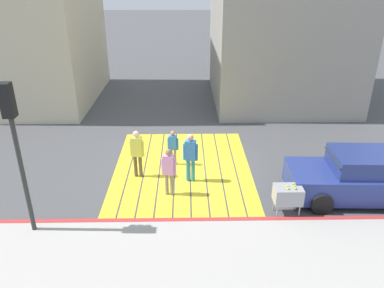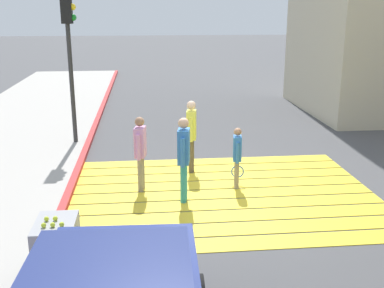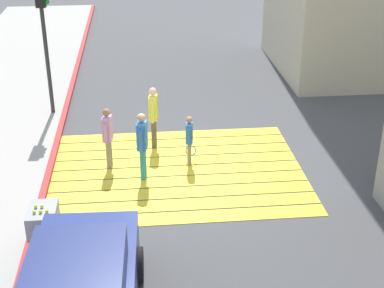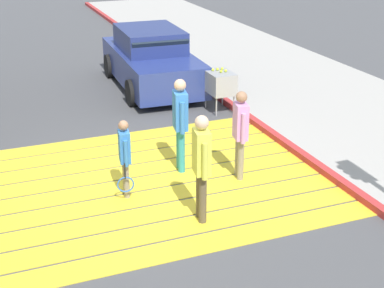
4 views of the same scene
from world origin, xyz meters
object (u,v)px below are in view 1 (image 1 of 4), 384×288
object	(u,v)px
traffic_light_corner	(14,131)
pedestrian_adult_side	(190,154)
tennis_ball_cart	(288,195)
pedestrian_adult_lead	(169,169)
pedestrian_adult_trailing	(137,151)
pedestrian_child_with_racket	(173,146)
car_parked_near_curb	(359,177)

from	to	relation	value
traffic_light_corner	pedestrian_adult_side	bearing A→B (deg)	-57.95
traffic_light_corner	tennis_ball_cart	world-z (taller)	traffic_light_corner
tennis_ball_cart	pedestrian_adult_lead	bearing A→B (deg)	71.33
traffic_light_corner	pedestrian_adult_trailing	bearing A→B (deg)	-39.54
tennis_ball_cart	pedestrian_adult_side	world-z (taller)	pedestrian_adult_side
pedestrian_adult_lead	pedestrian_child_with_racket	bearing A→B (deg)	-1.69
pedestrian_adult_lead	pedestrian_adult_side	world-z (taller)	pedestrian_adult_side
car_parked_near_curb	pedestrian_child_with_racket	world-z (taller)	car_parked_near_curb
tennis_ball_cart	pedestrian_adult_lead	world-z (taller)	pedestrian_adult_lead
tennis_ball_cart	traffic_light_corner	bearing A→B (deg)	95.45
tennis_ball_cart	pedestrian_child_with_racket	xyz separation A→B (m)	(3.25, 3.41, 0.07)
pedestrian_adult_side	pedestrian_child_with_racket	xyz separation A→B (m)	(1.21, 0.63, -0.25)
car_parked_near_curb	pedestrian_adult_side	size ratio (longest dim) A/B	2.50
car_parked_near_curb	pedestrian_adult_side	world-z (taller)	pedestrian_adult_side
pedestrian_adult_lead	car_parked_near_curb	bearing A→B (deg)	-92.65
car_parked_near_curb	pedestrian_adult_lead	xyz separation A→B (m)	(0.27, 5.93, 0.21)
tennis_ball_cart	pedestrian_adult_lead	xyz separation A→B (m)	(1.17, 3.47, 0.25)
car_parked_near_curb	tennis_ball_cart	xyz separation A→B (m)	(-0.90, 2.45, -0.04)
tennis_ball_cart	pedestrian_adult_trailing	size ratio (longest dim) A/B	0.59
traffic_light_corner	pedestrian_adult_lead	size ratio (longest dim) A/B	2.61
pedestrian_adult_lead	pedestrian_adult_side	xyz separation A→B (m)	(0.86, -0.69, 0.07)
traffic_light_corner	pedestrian_adult_lead	world-z (taller)	traffic_light_corner
car_parked_near_curb	pedestrian_adult_lead	size ratio (longest dim) A/B	2.68
car_parked_near_curb	pedestrian_adult_trailing	size ratio (longest dim) A/B	2.53
traffic_light_corner	pedestrian_adult_trailing	xyz separation A→B (m)	(3.05, -2.52, -2.03)
pedestrian_adult_lead	tennis_ball_cart	bearing A→B (deg)	-108.67
car_parked_near_curb	tennis_ball_cart	bearing A→B (deg)	110.13
traffic_light_corner	pedestrian_child_with_racket	world-z (taller)	traffic_light_corner
car_parked_near_curb	pedestrian_adult_lead	bearing A→B (deg)	87.35
tennis_ball_cart	pedestrian_adult_trailing	xyz separation A→B (m)	(2.37, 4.60, 0.31)
pedestrian_adult_trailing	traffic_light_corner	bearing A→B (deg)	140.46
traffic_light_corner	tennis_ball_cart	distance (m)	7.52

